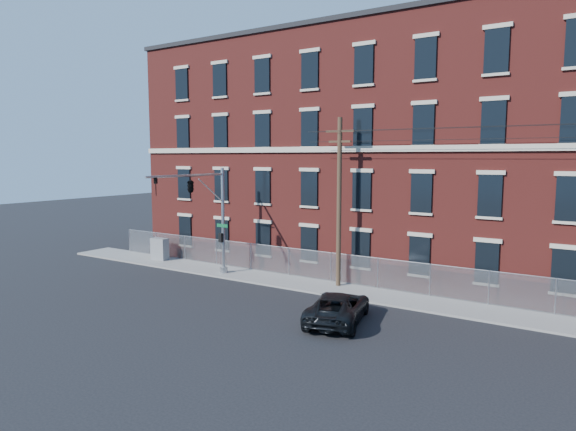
{
  "coord_description": "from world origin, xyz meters",
  "views": [
    {
      "loc": [
        15.49,
        -21.08,
        7.82
      ],
      "look_at": [
        -0.57,
        4.0,
        4.37
      ],
      "focal_mm": 31.49,
      "sensor_mm": 36.0,
      "label": 1
    }
  ],
  "objects_px": {
    "utility_cabinet": "(160,249)",
    "traffic_signal_mast": "(198,197)",
    "utility_pole_near": "(339,199)",
    "pickup_truck": "(338,307)"
  },
  "relations": [
    {
      "from": "traffic_signal_mast",
      "to": "pickup_truck",
      "type": "height_order",
      "value": "traffic_signal_mast"
    },
    {
      "from": "utility_pole_near",
      "to": "utility_cabinet",
      "type": "relative_size",
      "value": 6.14
    },
    {
      "from": "traffic_signal_mast",
      "to": "pickup_truck",
      "type": "bearing_deg",
      "value": -12.03
    },
    {
      "from": "utility_pole_near",
      "to": "utility_cabinet",
      "type": "height_order",
      "value": "utility_pole_near"
    },
    {
      "from": "traffic_signal_mast",
      "to": "utility_cabinet",
      "type": "distance_m",
      "value": 8.74
    },
    {
      "from": "utility_pole_near",
      "to": "utility_cabinet",
      "type": "bearing_deg",
      "value": -178.64
    },
    {
      "from": "pickup_truck",
      "to": "utility_cabinet",
      "type": "xyz_separation_m",
      "value": [
        -17.76,
        5.39,
        0.22
      ]
    },
    {
      "from": "traffic_signal_mast",
      "to": "utility_pole_near",
      "type": "distance_m",
      "value": 8.7
    },
    {
      "from": "utility_cabinet",
      "to": "traffic_signal_mast",
      "type": "bearing_deg",
      "value": -25.93
    },
    {
      "from": "pickup_truck",
      "to": "utility_cabinet",
      "type": "relative_size",
      "value": 3.16
    }
  ]
}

